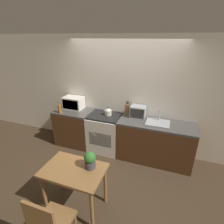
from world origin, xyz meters
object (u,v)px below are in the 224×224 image
at_px(bottle, 60,109).
at_px(kettle, 108,112).
at_px(dining_table, 74,175).
at_px(toaster_oven, 138,112).
at_px(stove_range, 105,133).
at_px(dining_chair, 49,223).
at_px(microwave, 73,103).

bearing_deg(bottle, kettle, 13.70).
bearing_deg(dining_table, kettle, 93.53).
height_order(toaster_oven, dining_table, toaster_oven).
relative_size(kettle, toaster_oven, 0.59).
bearing_deg(bottle, dining_table, -49.45).
bearing_deg(toaster_oven, stove_range, -167.52).
bearing_deg(dining_table, bottle, 130.55).
xyz_separation_m(kettle, dining_chair, (0.16, -2.34, -0.45)).
bearing_deg(stove_range, kettle, 31.23).
height_order(toaster_oven, dining_chair, toaster_oven).
height_order(stove_range, toaster_oven, toaster_oven).
relative_size(microwave, dining_table, 0.52).
bearing_deg(toaster_oven, bottle, -167.55).
bearing_deg(dining_table, stove_range, 95.93).
bearing_deg(dining_chair, dining_table, 94.04).
bearing_deg(dining_table, toaster_oven, 72.87).
xyz_separation_m(bottle, dining_table, (1.20, -1.41, -0.36)).
bearing_deg(dining_chair, kettle, 93.34).
relative_size(dining_table, dining_chair, 0.96).
distance_m(toaster_oven, dining_table, 1.92).
height_order(stove_range, bottle, bottle).
height_order(microwave, toaster_oven, microwave).
xyz_separation_m(microwave, toaster_oven, (1.60, 0.03, -0.02)).
distance_m(bottle, toaster_oven, 1.80).
distance_m(toaster_oven, dining_chair, 2.56).
bearing_deg(dining_table, microwave, 120.69).
height_order(bottle, toaster_oven, bottle).
bearing_deg(kettle, bottle, -166.30).
height_order(kettle, microwave, microwave).
bearing_deg(dining_table, dining_chair, -85.49).
relative_size(microwave, toaster_oven, 1.46).
relative_size(bottle, dining_chair, 0.29).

